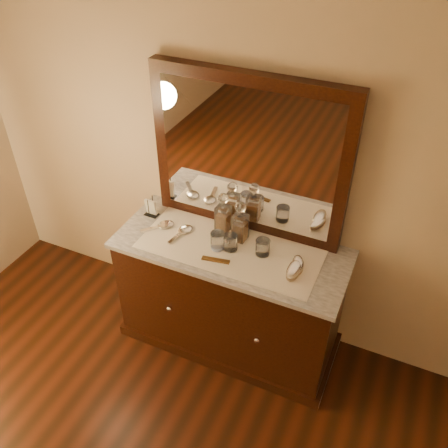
# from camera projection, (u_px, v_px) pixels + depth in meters

# --- Properties ---
(dresser_cabinet) EXTENTS (1.40, 0.55, 0.82)m
(dresser_cabinet) POSITION_uv_depth(u_px,v_px,m) (230.00, 298.00, 3.17)
(dresser_cabinet) COLOR black
(dresser_cabinet) RESTS_ON floor
(dresser_plinth) EXTENTS (1.46, 0.59, 0.08)m
(dresser_plinth) POSITION_uv_depth(u_px,v_px,m) (230.00, 334.00, 3.39)
(dresser_plinth) COLOR black
(dresser_plinth) RESTS_ON floor
(knob_left) EXTENTS (0.04, 0.04, 0.04)m
(knob_left) POSITION_uv_depth(u_px,v_px,m) (169.00, 309.00, 3.03)
(knob_left) COLOR silver
(knob_left) RESTS_ON dresser_cabinet
(knob_right) EXTENTS (0.04, 0.04, 0.04)m
(knob_right) POSITION_uv_depth(u_px,v_px,m) (257.00, 340.00, 2.84)
(knob_right) COLOR silver
(knob_right) RESTS_ON dresser_cabinet
(marble_top) EXTENTS (1.44, 0.59, 0.03)m
(marble_top) POSITION_uv_depth(u_px,v_px,m) (231.00, 249.00, 2.90)
(marble_top) COLOR silver
(marble_top) RESTS_ON dresser_cabinet
(mirror_frame) EXTENTS (1.20, 0.08, 1.00)m
(mirror_frame) POSITION_uv_depth(u_px,v_px,m) (249.00, 157.00, 2.77)
(mirror_frame) COLOR black
(mirror_frame) RESTS_ON marble_top
(mirror_glass) EXTENTS (1.06, 0.01, 0.86)m
(mirror_glass) POSITION_uv_depth(u_px,v_px,m) (246.00, 160.00, 2.74)
(mirror_glass) COLOR white
(mirror_glass) RESTS_ON marble_top
(lace_runner) EXTENTS (1.10, 0.45, 0.00)m
(lace_runner) POSITION_uv_depth(u_px,v_px,m) (229.00, 249.00, 2.88)
(lace_runner) COLOR white
(lace_runner) RESTS_ON marble_top
(pin_dish) EXTENTS (0.08, 0.08, 0.01)m
(pin_dish) POSITION_uv_depth(u_px,v_px,m) (217.00, 247.00, 2.88)
(pin_dish) COLOR silver
(pin_dish) RESTS_ON lace_runner
(comb) EXTENTS (0.17, 0.06, 0.01)m
(comb) POSITION_uv_depth(u_px,v_px,m) (216.00, 260.00, 2.79)
(comb) COLOR brown
(comb) RESTS_ON lace_runner
(napkin_rack) EXTENTS (0.09, 0.06, 0.14)m
(napkin_rack) POSITION_uv_depth(u_px,v_px,m) (151.00, 208.00, 3.12)
(napkin_rack) COLOR black
(napkin_rack) RESTS_ON marble_top
(decanter_left) EXTENTS (0.09, 0.09, 0.27)m
(decanter_left) POSITION_uv_depth(u_px,v_px,m) (223.00, 216.00, 2.96)
(decanter_left) COLOR #9A5516
(decanter_left) RESTS_ON lace_runner
(decanter_right) EXTENTS (0.09, 0.09, 0.27)m
(decanter_right) POSITION_uv_depth(u_px,v_px,m) (240.00, 225.00, 2.89)
(decanter_right) COLOR #9A5516
(decanter_right) RESTS_ON lace_runner
(brush_near) EXTENTS (0.08, 0.17, 0.05)m
(brush_near) POSITION_uv_depth(u_px,v_px,m) (294.00, 270.00, 2.70)
(brush_near) COLOR #987C5D
(brush_near) RESTS_ON lace_runner
(brush_far) EXTENTS (0.11, 0.17, 0.04)m
(brush_far) POSITION_uv_depth(u_px,v_px,m) (298.00, 265.00, 2.73)
(brush_far) COLOR #987C5D
(brush_far) RESTS_ON lace_runner
(hand_mirror_outer) EXTENTS (0.19, 0.20, 0.02)m
(hand_mirror_outer) POSITION_uv_depth(u_px,v_px,m) (163.00, 225.00, 3.05)
(hand_mirror_outer) COLOR silver
(hand_mirror_outer) RESTS_ON lace_runner
(hand_mirror_inner) EXTENTS (0.10, 0.22, 0.02)m
(hand_mirror_inner) POSITION_uv_depth(u_px,v_px,m) (183.00, 231.00, 3.00)
(hand_mirror_inner) COLOR silver
(hand_mirror_inner) RESTS_ON lace_runner
(tumblers) EXTENTS (0.36, 0.14, 0.10)m
(tumblers) POSITION_uv_depth(u_px,v_px,m) (237.00, 243.00, 2.84)
(tumblers) COLOR white
(tumblers) RESTS_ON lace_runner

